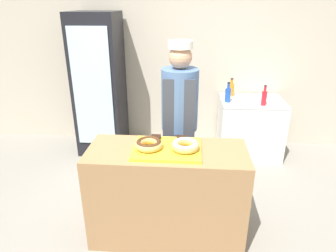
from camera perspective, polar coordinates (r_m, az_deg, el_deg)
The scene contains 14 objects.
ground_plane at distance 3.05m, azimuth -0.15°, elevation -19.59°, with size 14.00×14.00×0.00m, color gray.
wall_back at distance 4.44m, azimuth 2.07°, elevation 13.61°, with size 8.00×0.06×2.70m.
display_counter at distance 2.77m, azimuth -0.16°, elevation -12.79°, with size 1.37×0.56×0.89m.
serving_tray at distance 2.53m, azimuth -0.17°, elevation -4.38°, with size 0.57×0.44×0.02m.
donut_chocolate_glaze at distance 2.51m, azimuth -3.69°, elevation -3.43°, with size 0.24×0.24×0.07m.
donut_light_glaze at distance 2.48m, azimuth 3.30°, elevation -3.67°, with size 0.24×0.24×0.07m.
brownie_back_left at distance 2.67m, azimuth -2.35°, elevation -2.23°, with size 0.08×0.08×0.03m.
brownie_back_right at distance 2.65m, azimuth 2.55°, elevation -2.39°, with size 0.08×0.08×0.03m.
baker_person at distance 3.08m, azimuth 2.18°, elevation 0.93°, with size 0.37×0.37×1.71m.
beverage_fridge at distance 4.30m, azimuth -12.89°, elevation 7.56°, with size 0.62×0.64×1.93m.
chest_freezer at distance 4.39m, azimuth 15.25°, elevation -0.17°, with size 0.85×0.68×0.80m.
bottle_orange at distance 4.34m, azimuth 11.95°, elevation 6.86°, with size 0.08×0.08×0.26m.
bottle_blue at distance 4.07m, azimuth 11.35°, elevation 5.92°, with size 0.08×0.08×0.27m.
bottle_red at distance 4.05m, azimuth 17.83°, elevation 5.18°, with size 0.07×0.07×0.27m.
Camera 1 is at (0.18, -2.25, 2.05)m, focal length 32.00 mm.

